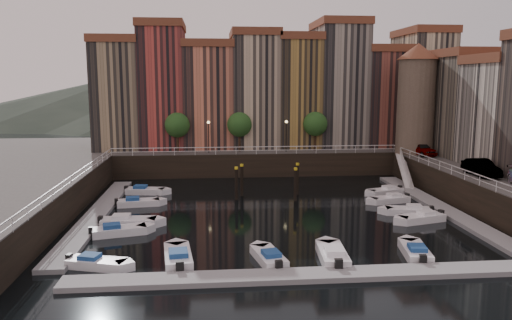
{
  "coord_description": "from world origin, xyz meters",
  "views": [
    {
      "loc": [
        -5.76,
        -46.31,
        12.27
      ],
      "look_at": [
        -1.14,
        4.0,
        4.19
      ],
      "focal_mm": 35.0,
      "sensor_mm": 36.0,
      "label": 1
    }
  ],
  "objects": [
    {
      "name": "boat_left_3",
      "position": [
        -13.07,
        2.55,
        0.33
      ],
      "size": [
        4.37,
        2.03,
        0.99
      ],
      "rotation": [
        0.0,
        0.0,
        0.12
      ],
      "color": "white",
      "rests_on": "ground"
    },
    {
      "name": "dock_near",
      "position": [
        0.0,
        -17.0,
        0.17
      ],
      "size": [
        30.0,
        2.0,
        0.35
      ],
      "primitive_type": "cube",
      "color": "gray",
      "rests_on": "ground"
    },
    {
      "name": "promenade_trees",
      "position": [
        -1.33,
        18.2,
        6.58
      ],
      "size": [
        21.2,
        3.2,
        5.2
      ],
      "color": "black",
      "rests_on": "quay_far"
    },
    {
      "name": "gangway",
      "position": [
        17.1,
        10.0,
        1.92
      ],
      "size": [
        2.78,
        8.32,
        3.73
      ],
      "color": "white",
      "rests_on": "ground"
    },
    {
      "name": "boat_right_3",
      "position": [
        12.37,
        1.59,
        0.33
      ],
      "size": [
        4.33,
        2.37,
        0.97
      ],
      "rotation": [
        0.0,
        0.0,
        3.36
      ],
      "color": "white",
      "rests_on": "ground"
    },
    {
      "name": "dock_right",
      "position": [
        16.2,
        -1.0,
        0.17
      ],
      "size": [
        2.0,
        28.0,
        0.35
      ],
      "primitive_type": "cube",
      "color": "gray",
      "rests_on": "ground"
    },
    {
      "name": "boat_near_3",
      "position": [
        8.51,
        -13.83,
        0.34
      ],
      "size": [
        2.31,
        4.55,
        1.02
      ],
      "rotation": [
        0.0,
        0.0,
        1.4
      ],
      "color": "white",
      "rests_on": "ground"
    },
    {
      "name": "boat_right_2",
      "position": [
        12.5,
        -2.97,
        0.33
      ],
      "size": [
        4.43,
        2.26,
        0.99
      ],
      "rotation": [
        0.0,
        0.0,
        2.96
      ],
      "color": "white",
      "rests_on": "ground"
    },
    {
      "name": "mountains",
      "position": [
        1.72,
        110.0,
        7.92
      ],
      "size": [
        145.0,
        100.0,
        18.0
      ],
      "color": "#2D382D",
      "rests_on": "ground"
    },
    {
      "name": "railings",
      "position": [
        0.0,
        4.88,
        3.79
      ],
      "size": [
        36.08,
        34.04,
        0.52
      ],
      "color": "white",
      "rests_on": "ground"
    },
    {
      "name": "boat_near_0",
      "position": [
        -8.08,
        -13.56,
        0.38
      ],
      "size": [
        2.29,
        4.99,
        1.13
      ],
      "rotation": [
        0.0,
        0.0,
        1.68
      ],
      "color": "white",
      "rests_on": "ground"
    },
    {
      "name": "boat_near_1",
      "position": [
        -1.89,
        -14.0,
        0.33
      ],
      "size": [
        2.33,
        4.42,
        0.99
      ],
      "rotation": [
        0.0,
        0.0,
        1.77
      ],
      "color": "white",
      "rests_on": "ground"
    },
    {
      "name": "boat_near_2",
      "position": [
        2.51,
        -14.1,
        0.38
      ],
      "size": [
        2.13,
        4.96,
        1.12
      ],
      "rotation": [
        0.0,
        0.0,
        1.49
      ],
      "color": "white",
      "rests_on": "ground"
    },
    {
      "name": "boat_left_0",
      "position": [
        -13.45,
        -13.97,
        0.32
      ],
      "size": [
        4.26,
        2.59,
        0.96
      ],
      "rotation": [
        0.0,
        0.0,
        -0.3
      ],
      "color": "white",
      "rests_on": "ground"
    },
    {
      "name": "dock_left",
      "position": [
        -16.2,
        -1.0,
        0.17
      ],
      "size": [
        2.0,
        28.0,
        0.35
      ],
      "primitive_type": "cube",
      "color": "gray",
      "rests_on": "ground"
    },
    {
      "name": "boat_left_4",
      "position": [
        -13.03,
        7.85,
        0.34
      ],
      "size": [
        4.51,
        2.22,
        1.01
      ],
      "rotation": [
        0.0,
        0.0,
        -0.15
      ],
      "color": "white",
      "rests_on": "ground"
    },
    {
      "name": "boat_right_1",
      "position": [
        12.64,
        -5.43,
        0.35
      ],
      "size": [
        4.58,
        2.72,
        1.03
      ],
      "rotation": [
        0.0,
        0.0,
        3.42
      ],
      "color": "white",
      "rests_on": "ground"
    },
    {
      "name": "boat_left_1",
      "position": [
        -13.28,
        -6.88,
        0.34
      ],
      "size": [
        4.57,
        2.59,
        1.02
      ],
      "rotation": [
        0.0,
        0.0,
        0.25
      ],
      "color": "white",
      "rests_on": "ground"
    },
    {
      "name": "street_lamps",
      "position": [
        -1.0,
        17.2,
        5.9
      ],
      "size": [
        10.36,
        0.36,
        4.18
      ],
      "color": "black",
      "rests_on": "quay_far"
    },
    {
      "name": "ground",
      "position": [
        0.0,
        0.0,
        0.0
      ],
      "size": [
        200.0,
        200.0,
        0.0
      ],
      "primitive_type": "plane",
      "color": "black",
      "rests_on": "ground"
    },
    {
      "name": "quay_far",
      "position": [
        0.0,
        26.0,
        1.5
      ],
      "size": [
        80.0,
        20.0,
        3.0
      ],
      "primitive_type": "cube",
      "color": "black",
      "rests_on": "ground"
    },
    {
      "name": "boat_right_4",
      "position": [
        13.22,
        5.31,
        0.32
      ],
      "size": [
        4.24,
        2.68,
        0.95
      ],
      "rotation": [
        0.0,
        0.0,
        3.47
      ],
      "color": "white",
      "rests_on": "ground"
    },
    {
      "name": "corner_tower",
      "position": [
        20.0,
        14.5,
        10.19
      ],
      "size": [
        5.2,
        5.2,
        13.8
      ],
      "color": "#6B5B4C",
      "rests_on": "quay_right"
    },
    {
      "name": "far_terrace",
      "position": [
        3.31,
        23.5,
        10.95
      ],
      "size": [
        48.7,
        10.3,
        17.5
      ],
      "color": "#937D5D",
      "rests_on": "quay_far"
    },
    {
      "name": "car_a",
      "position": [
        20.16,
        12.63,
        3.8
      ],
      "size": [
        2.77,
        5.0,
        1.61
      ],
      "primitive_type": "imported",
      "rotation": [
        0.0,
        0.0,
        0.19
      ],
      "color": "gray",
      "rests_on": "quay_right"
    },
    {
      "name": "car_b",
      "position": [
        20.38,
        -0.87,
        3.81
      ],
      "size": [
        1.72,
        4.9,
        1.61
      ],
      "primitive_type": "imported",
      "rotation": [
        0.0,
        0.0,
        -0.0
      ],
      "color": "gray",
      "rests_on": "quay_right"
    },
    {
      "name": "mooring_pilings",
      "position": [
        0.18,
        4.8,
        1.65
      ],
      "size": [
        7.07,
        3.29,
        3.78
      ],
      "color": "black",
      "rests_on": "ground"
    },
    {
      "name": "boat_left_2",
      "position": [
        -12.89,
        -4.51,
        0.37
      ],
      "size": [
        4.85,
        1.86,
        1.11
      ],
      "rotation": [
        0.0,
        0.0,
        -0.02
      ],
      "color": "white",
      "rests_on": "ground"
    }
  ]
}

